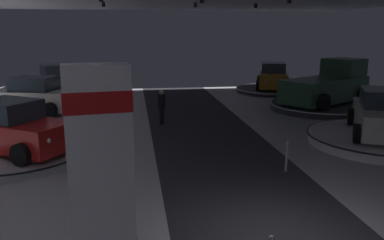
{
  "coord_description": "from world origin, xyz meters",
  "views": [
    {
      "loc": [
        -2.85,
        -7.22,
        4.29
      ],
      "look_at": [
        -1.03,
        5.29,
        1.4
      ],
      "focal_mm": 37.89,
      "sensor_mm": 36.0,
      "label": 1
    }
  ],
  "objects_px": {
    "brand_sign_pylon": "(101,167)",
    "display_platform_deep_right": "(273,90)",
    "display_platform_deep_left": "(62,92)",
    "display_platform_mid_left": "(14,154)",
    "display_car_deep_left": "(60,79)",
    "display_car_deep_right": "(273,77)",
    "pickup_truck_far_right": "(328,85)",
    "display_car_mid_left": "(11,128)",
    "display_platform_far_left": "(34,115)",
    "visitor_walking_near": "(162,105)",
    "display_car_far_left": "(33,96)",
    "display_platform_mid_right": "(381,139)",
    "display_platform_far_right": "(323,106)",
    "display_car_mid_right": "(383,115)"
  },
  "relations": [
    {
      "from": "display_platform_deep_left",
      "to": "display_car_deep_left",
      "type": "relative_size",
      "value": 1.15
    },
    {
      "from": "brand_sign_pylon",
      "to": "display_car_mid_left",
      "type": "xyz_separation_m",
      "value": [
        -3.46,
        6.89,
        -0.89
      ]
    },
    {
      "from": "display_platform_far_left",
      "to": "pickup_truck_far_right",
      "type": "xyz_separation_m",
      "value": [
        15.18,
        0.18,
        1.1
      ]
    },
    {
      "from": "pickup_truck_far_right",
      "to": "display_car_mid_left",
      "type": "xyz_separation_m",
      "value": [
        -14.43,
        -6.59,
        -0.24
      ]
    },
    {
      "from": "display_car_deep_right",
      "to": "display_platform_mid_left",
      "type": "bearing_deg",
      "value": -136.58
    },
    {
      "from": "display_platform_far_right",
      "to": "display_platform_mid_right",
      "type": "bearing_deg",
      "value": -97.93
    },
    {
      "from": "pickup_truck_far_right",
      "to": "display_car_mid_right",
      "type": "height_order",
      "value": "pickup_truck_far_right"
    },
    {
      "from": "display_car_deep_left",
      "to": "display_platform_deep_left",
      "type": "bearing_deg",
      "value": 24.89
    },
    {
      "from": "display_car_deep_left",
      "to": "display_car_mid_right",
      "type": "xyz_separation_m",
      "value": [
        13.86,
        -13.66,
        0.08
      ]
    },
    {
      "from": "brand_sign_pylon",
      "to": "display_car_mid_left",
      "type": "height_order",
      "value": "brand_sign_pylon"
    },
    {
      "from": "display_platform_far_left",
      "to": "visitor_walking_near",
      "type": "distance_m",
      "value": 6.48
    },
    {
      "from": "display_car_far_left",
      "to": "visitor_walking_near",
      "type": "bearing_deg",
      "value": -19.98
    },
    {
      "from": "brand_sign_pylon",
      "to": "display_car_deep_right",
      "type": "bearing_deg",
      "value": 62.86
    },
    {
      "from": "display_car_far_left",
      "to": "visitor_walking_near",
      "type": "xyz_separation_m",
      "value": [
        6.02,
        -2.19,
        -0.17
      ]
    },
    {
      "from": "display_platform_far_right",
      "to": "display_platform_mid_left",
      "type": "height_order",
      "value": "display_platform_far_right"
    },
    {
      "from": "brand_sign_pylon",
      "to": "display_platform_mid_right",
      "type": "bearing_deg",
      "value": 34.42
    },
    {
      "from": "display_platform_mid_left",
      "to": "brand_sign_pylon",
      "type": "bearing_deg",
      "value": -63.48
    },
    {
      "from": "display_car_deep_right",
      "to": "display_platform_far_right",
      "type": "height_order",
      "value": "display_car_deep_right"
    },
    {
      "from": "brand_sign_pylon",
      "to": "display_platform_mid_left",
      "type": "xyz_separation_m",
      "value": [
        -3.43,
        6.87,
        -1.77
      ]
    },
    {
      "from": "display_car_far_left",
      "to": "brand_sign_pylon",
      "type": "bearing_deg",
      "value": -72.54
    },
    {
      "from": "display_platform_far_left",
      "to": "display_car_far_left",
      "type": "height_order",
      "value": "display_car_far_left"
    },
    {
      "from": "display_platform_deep_right",
      "to": "display_platform_mid_left",
      "type": "relative_size",
      "value": 1.05
    },
    {
      "from": "display_platform_mid_right",
      "to": "visitor_walking_near",
      "type": "relative_size",
      "value": 3.41
    },
    {
      "from": "pickup_truck_far_right",
      "to": "display_car_deep_left",
      "type": "height_order",
      "value": "pickup_truck_far_right"
    },
    {
      "from": "display_car_deep_right",
      "to": "display_platform_far_left",
      "type": "bearing_deg",
      "value": -156.06
    },
    {
      "from": "display_platform_deep_right",
      "to": "visitor_walking_near",
      "type": "height_order",
      "value": "visitor_walking_near"
    },
    {
      "from": "display_platform_mid_left",
      "to": "visitor_walking_near",
      "type": "height_order",
      "value": "visitor_walking_near"
    },
    {
      "from": "brand_sign_pylon",
      "to": "visitor_walking_near",
      "type": "distance_m",
      "value": 11.3
    },
    {
      "from": "display_platform_deep_right",
      "to": "display_car_mid_right",
      "type": "bearing_deg",
      "value": -91.23
    },
    {
      "from": "display_platform_deep_right",
      "to": "display_platform_deep_left",
      "type": "xyz_separation_m",
      "value": [
        -14.11,
        0.78,
        0.01
      ]
    },
    {
      "from": "display_car_deep_left",
      "to": "display_car_deep_right",
      "type": "bearing_deg",
      "value": -2.97
    },
    {
      "from": "display_car_deep_left",
      "to": "display_platform_mid_left",
      "type": "bearing_deg",
      "value": -87.25
    },
    {
      "from": "display_car_far_left",
      "to": "pickup_truck_far_right",
      "type": "distance_m",
      "value": 15.16
    },
    {
      "from": "display_platform_far_left",
      "to": "display_platform_mid_left",
      "type": "bearing_deg",
      "value": -83.07
    },
    {
      "from": "display_car_far_left",
      "to": "display_car_deep_left",
      "type": "relative_size",
      "value": 1.0
    },
    {
      "from": "display_platform_far_left",
      "to": "display_car_mid_left",
      "type": "relative_size",
      "value": 1.22
    },
    {
      "from": "display_car_mid_left",
      "to": "display_car_deep_left",
      "type": "bearing_deg",
      "value": 92.65
    },
    {
      "from": "visitor_walking_near",
      "to": "display_car_far_left",
      "type": "bearing_deg",
      "value": 160.02
    },
    {
      "from": "display_car_mid_left",
      "to": "visitor_walking_near",
      "type": "xyz_separation_m",
      "value": [
        5.3,
        4.22,
        -0.13
      ]
    },
    {
      "from": "display_car_mid_right",
      "to": "display_car_mid_left",
      "type": "bearing_deg",
      "value": 179.28
    },
    {
      "from": "display_car_deep_left",
      "to": "visitor_walking_near",
      "type": "distance_m",
      "value": 11.0
    },
    {
      "from": "display_platform_far_right",
      "to": "display_platform_deep_left",
      "type": "relative_size",
      "value": 1.08
    },
    {
      "from": "brand_sign_pylon",
      "to": "display_platform_deep_right",
      "type": "relative_size",
      "value": 0.74
    },
    {
      "from": "display_car_mid_right",
      "to": "display_car_mid_left",
      "type": "height_order",
      "value": "display_car_mid_right"
    },
    {
      "from": "display_platform_deep_left",
      "to": "display_platform_mid_left",
      "type": "distance_m",
      "value": 13.54
    },
    {
      "from": "brand_sign_pylon",
      "to": "display_car_mid_left",
      "type": "bearing_deg",
      "value": 116.63
    },
    {
      "from": "display_platform_mid_right",
      "to": "visitor_walking_near",
      "type": "bearing_deg",
      "value": 150.92
    },
    {
      "from": "display_platform_deep_right",
      "to": "display_platform_far_left",
      "type": "height_order",
      "value": "display_platform_far_left"
    },
    {
      "from": "display_car_deep_left",
      "to": "display_platform_mid_left",
      "type": "distance_m",
      "value": 13.55
    },
    {
      "from": "display_car_deep_right",
      "to": "pickup_truck_far_right",
      "type": "bearing_deg",
      "value": -81.69
    }
  ]
}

